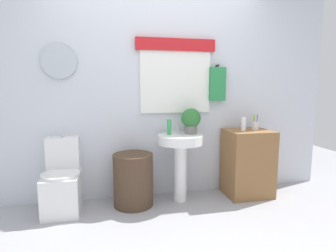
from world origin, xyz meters
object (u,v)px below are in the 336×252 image
at_px(potted_plant, 191,120).
at_px(wooden_cabinet, 248,163).
at_px(pedestal_sink, 180,151).
at_px(lotion_bottle, 244,124).
at_px(toothbrush_cup, 255,125).
at_px(laundry_hamper, 133,180).
at_px(soap_bottle, 169,127).
at_px(toilet, 63,183).

bearing_deg(potted_plant, wooden_cabinet, -4.88).
distance_m(pedestal_sink, lotion_bottle, 0.81).
xyz_separation_m(potted_plant, toothbrush_cup, (0.79, -0.04, -0.09)).
height_order(potted_plant, toothbrush_cup, potted_plant).
bearing_deg(laundry_hamper, wooden_cabinet, 0.00).
relative_size(soap_bottle, potted_plant, 0.58).
bearing_deg(pedestal_sink, toilet, 178.42).
distance_m(lotion_bottle, toothbrush_cup, 0.20).
distance_m(pedestal_sink, potted_plant, 0.38).
relative_size(pedestal_sink, lotion_bottle, 4.57).
relative_size(pedestal_sink, potted_plant, 2.64).
distance_m(pedestal_sink, toothbrush_cup, 0.97).
bearing_deg(lotion_bottle, laundry_hamper, 178.22).
relative_size(toilet, toothbrush_cup, 4.25).
height_order(toilet, toothbrush_cup, toothbrush_cup).
height_order(wooden_cabinet, soap_bottle, soap_bottle).
height_order(pedestal_sink, wooden_cabinet, wooden_cabinet).
xyz_separation_m(soap_bottle, toothbrush_cup, (1.05, -0.03, -0.01)).
bearing_deg(wooden_cabinet, pedestal_sink, 180.00).
relative_size(laundry_hamper, potted_plant, 1.98).
xyz_separation_m(wooden_cabinet, potted_plant, (-0.70, 0.06, 0.54)).
distance_m(toilet, pedestal_sink, 1.31).
distance_m(wooden_cabinet, potted_plant, 0.89).
bearing_deg(laundry_hamper, potted_plant, 5.05).
height_order(laundry_hamper, wooden_cabinet, wooden_cabinet).
height_order(wooden_cabinet, potted_plant, potted_plant).
bearing_deg(pedestal_sink, soap_bottle, 157.38).
bearing_deg(toothbrush_cup, lotion_bottle, -162.11).
bearing_deg(pedestal_sink, toothbrush_cup, 1.22).
xyz_separation_m(pedestal_sink, wooden_cabinet, (0.84, 0.00, -0.18)).
xyz_separation_m(lotion_bottle, toothbrush_cup, (0.19, 0.06, -0.03)).
relative_size(wooden_cabinet, lotion_bottle, 4.71).
bearing_deg(toilet, pedestal_sink, -1.58).
height_order(laundry_hamper, soap_bottle, soap_bottle).
xyz_separation_m(laundry_hamper, potted_plant, (0.68, 0.06, 0.65)).
distance_m(toilet, potted_plant, 1.56).
xyz_separation_m(toilet, laundry_hamper, (0.74, -0.04, -0.01)).
bearing_deg(wooden_cabinet, toothbrush_cup, 12.09).
bearing_deg(pedestal_sink, wooden_cabinet, 0.00).
relative_size(toilet, pedestal_sink, 1.02).
xyz_separation_m(wooden_cabinet, toothbrush_cup, (0.09, 0.02, 0.45)).
xyz_separation_m(potted_plant, lotion_bottle, (0.61, -0.10, -0.05)).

